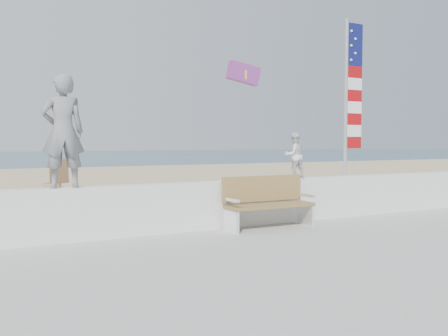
{
  "coord_description": "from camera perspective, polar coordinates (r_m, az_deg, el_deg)",
  "views": [
    {
      "loc": [
        -3.96,
        -6.18,
        1.82
      ],
      "look_at": [
        0.2,
        1.8,
        1.35
      ],
      "focal_mm": 38.0,
      "sensor_mm": 36.0,
      "label": 1
    }
  ],
  "objects": [
    {
      "name": "adult",
      "position": [
        8.28,
        -18.82,
        4.21
      ],
      "size": [
        0.7,
        0.47,
        1.88
      ],
      "primitive_type": "imported",
      "rotation": [
        0.0,
        0.0,
        3.12
      ],
      "color": "slate",
      "rests_on": "seawall"
    },
    {
      "name": "parafoil_kite",
      "position": [
        13.18,
        2.45,
        11.27
      ],
      "size": [
        0.98,
        0.37,
        0.66
      ],
      "color": "red",
      "rests_on": "ground"
    },
    {
      "name": "seawall",
      "position": [
        9.17,
        -1.69,
        -4.47
      ],
      "size": [
        30.0,
        0.35,
        0.9
      ],
      "primitive_type": "cube",
      "color": "silver",
      "rests_on": "boardwalk"
    },
    {
      "name": "child",
      "position": [
        10.11,
        8.43,
        1.51
      ],
      "size": [
        0.49,
        0.39,
        0.97
      ],
      "primitive_type": "imported",
      "rotation": [
        0.0,
        0.0,
        3.1
      ],
      "color": "silver",
      "rests_on": "seawall"
    },
    {
      "name": "sign",
      "position": [
        8.93,
        -19.2,
        -2.81
      ],
      "size": [
        0.32,
        0.07,
        1.46
      ],
      "color": "olive",
      "rests_on": "sand"
    },
    {
      "name": "sand",
      "position": [
        15.79,
        -12.85,
        -3.55
      ],
      "size": [
        90.0,
        40.0,
        0.08
      ],
      "primitive_type": "cube",
      "color": "tan",
      "rests_on": "ground"
    },
    {
      "name": "flag",
      "position": [
        11.14,
        14.96,
        8.93
      ],
      "size": [
        0.5,
        0.08,
        3.5
      ],
      "color": "silver",
      "rests_on": "seawall"
    },
    {
      "name": "ground",
      "position": [
        7.56,
        5.06,
        -10.95
      ],
      "size": [
        220.0,
        220.0,
        0.0
      ],
      "primitive_type": "plane",
      "color": "#2D495A",
      "rests_on": "ground"
    },
    {
      "name": "bench",
      "position": [
        9.26,
        5.24,
        -4.04
      ],
      "size": [
        1.8,
        0.57,
        1.0
      ],
      "color": "olive",
      "rests_on": "boardwalk"
    }
  ]
}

